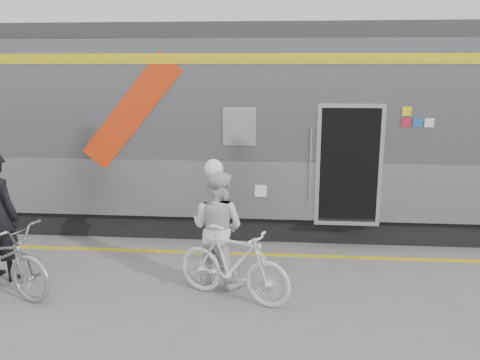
# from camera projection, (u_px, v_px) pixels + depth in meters

# --- Properties ---
(ground) EXTENTS (90.00, 90.00, 0.00)m
(ground) POSITION_uv_depth(u_px,v_px,m) (206.00, 309.00, 7.12)
(ground) COLOR slate
(ground) RESTS_ON ground
(train) EXTENTS (24.00, 3.17, 4.10)m
(train) POSITION_uv_depth(u_px,v_px,m) (237.00, 127.00, 10.74)
(train) COLOR black
(train) RESTS_ON ground
(safety_strip) EXTENTS (24.00, 0.12, 0.01)m
(safety_strip) POSITION_uv_depth(u_px,v_px,m) (224.00, 253.00, 9.21)
(safety_strip) COLOR yellow
(safety_strip) RESTS_ON ground
(woman) EXTENTS (1.08, 0.98, 1.81)m
(woman) POSITION_uv_depth(u_px,v_px,m) (217.00, 228.00, 7.78)
(woman) COLOR silver
(woman) RESTS_ON ground
(bicycle_right) EXTENTS (1.87, 1.20, 1.09)m
(bicycle_right) POSITION_uv_depth(u_px,v_px,m) (233.00, 264.00, 7.30)
(bicycle_right) COLOR silver
(bicycle_right) RESTS_ON ground
(helmet_woman) EXTENTS (0.29, 0.29, 0.29)m
(helmet_woman) POSITION_uv_depth(u_px,v_px,m) (217.00, 161.00, 7.55)
(helmet_woman) COLOR white
(helmet_woman) RESTS_ON woman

